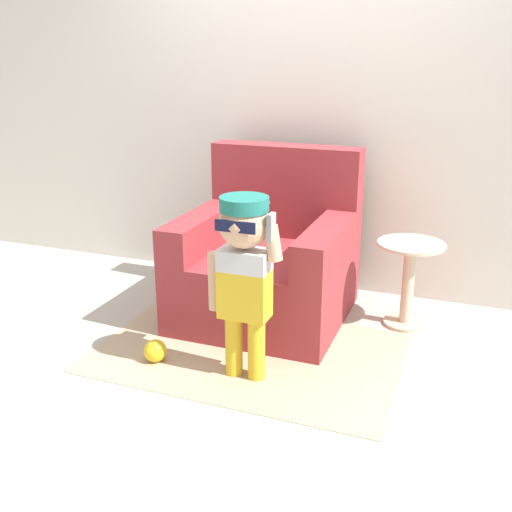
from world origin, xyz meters
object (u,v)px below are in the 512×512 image
object	(u,v)px
armchair	(269,261)
toy_ball	(155,351)
side_table	(409,276)
person_child	(244,260)

from	to	relation	value
armchair	toy_ball	distance (m)	0.95
armchair	toy_ball	size ratio (longest dim) A/B	8.24
armchair	toy_ball	bearing A→B (deg)	-113.56
side_table	toy_ball	world-z (taller)	side_table
person_child	toy_ball	xyz separation A→B (m)	(-0.52, -0.03, -0.58)
toy_ball	side_table	bearing A→B (deg)	38.53
armchair	toy_ball	xyz separation A→B (m)	(-0.36, -0.83, -0.29)
person_child	toy_ball	world-z (taller)	person_child
person_child	armchair	bearing A→B (deg)	101.05
toy_ball	armchair	bearing A→B (deg)	66.44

